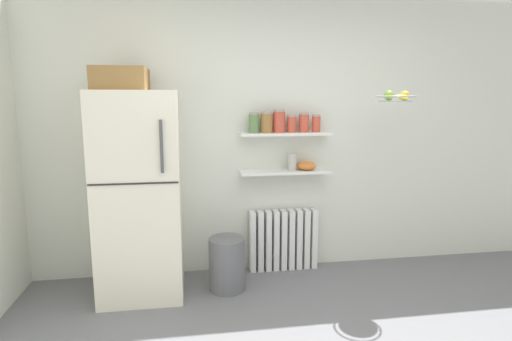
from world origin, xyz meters
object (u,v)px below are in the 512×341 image
at_px(hanging_fruit_basket, 396,97).
at_px(storage_jar_4, 304,122).
at_px(radiator, 283,240).
at_px(storage_jar_5, 316,123).
at_px(refrigerator, 139,190).
at_px(shelf_bowl, 306,166).
at_px(storage_jar_0, 254,123).
at_px(storage_jar_3, 292,124).
at_px(storage_jar_1, 267,122).
at_px(storage_jar_2, 279,121).
at_px(trash_bin, 227,264).
at_px(vase, 292,162).

bearing_deg(hanging_fruit_basket, storage_jar_4, 151.11).
relative_size(radiator, storage_jar_5, 4.05).
bearing_deg(refrigerator, radiator, 11.66).
bearing_deg(storage_jar_5, shelf_bowl, 180.00).
distance_m(storage_jar_4, storage_jar_5, 0.12).
xyz_separation_m(storage_jar_0, storage_jar_3, (0.36, 0.00, -0.01)).
bearing_deg(storage_jar_1, storage_jar_2, 0.00).
bearing_deg(storage_jar_0, shelf_bowl, 0.00).
bearing_deg(radiator, hanging_fruit_basket, -25.40).
xyz_separation_m(storage_jar_1, storage_jar_3, (0.24, 0.00, -0.02)).
bearing_deg(storage_jar_1, storage_jar_0, 180.00).
height_order(storage_jar_0, storage_jar_1, storage_jar_1).
distance_m(storage_jar_1, storage_jar_4, 0.36).
height_order(storage_jar_1, storage_jar_4, storage_jar_1).
xyz_separation_m(storage_jar_2, storage_jar_5, (0.36, -0.00, -0.02)).
relative_size(storage_jar_3, trash_bin, 0.35).
height_order(storage_jar_1, shelf_bowl, storage_jar_1).
height_order(storage_jar_0, storage_jar_3, storage_jar_0).
bearing_deg(trash_bin, storage_jar_0, 48.85).
height_order(storage_jar_2, shelf_bowl, storage_jar_2).
height_order(shelf_bowl, trash_bin, shelf_bowl).
bearing_deg(storage_jar_4, storage_jar_1, 180.00).
xyz_separation_m(refrigerator, trash_bin, (0.73, -0.09, -0.67)).
height_order(storage_jar_1, storage_jar_2, storage_jar_2).
distance_m(storage_jar_1, hanging_fruit_basket, 1.15).
relative_size(refrigerator, storage_jar_0, 10.28).
bearing_deg(storage_jar_2, radiator, 26.86).
height_order(storage_jar_1, storage_jar_3, storage_jar_1).
bearing_deg(storage_jar_1, hanging_fruit_basket, -20.15).
relative_size(storage_jar_0, storage_jar_3, 1.15).
xyz_separation_m(storage_jar_5, hanging_fruit_basket, (0.59, -0.39, 0.24)).
distance_m(radiator, hanging_fruit_basket, 1.69).
bearing_deg(storage_jar_0, storage_jar_5, -0.00).
bearing_deg(storage_jar_0, storage_jar_2, 0.00).
distance_m(refrigerator, vase, 1.41).
relative_size(storage_jar_1, trash_bin, 0.41).
xyz_separation_m(refrigerator, storage_jar_3, (1.37, 0.24, 0.53)).
relative_size(storage_jar_1, storage_jar_5, 1.16).
xyz_separation_m(shelf_bowl, hanging_fruit_basket, (0.67, -0.39, 0.64)).
bearing_deg(storage_jar_0, refrigerator, -166.67).
distance_m(storage_jar_0, trash_bin, 1.29).
relative_size(storage_jar_5, shelf_bowl, 0.89).
bearing_deg(storage_jar_3, storage_jar_1, 180.00).
distance_m(storage_jar_0, storage_jar_5, 0.59).
height_order(storage_jar_4, shelf_bowl, storage_jar_4).
xyz_separation_m(storage_jar_2, trash_bin, (-0.53, -0.33, -1.22)).
xyz_separation_m(storage_jar_1, storage_jar_5, (0.47, -0.00, -0.01)).
distance_m(storage_jar_0, storage_jar_4, 0.47).
distance_m(storage_jar_4, vase, 0.38).
relative_size(refrigerator, storage_jar_2, 9.01).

